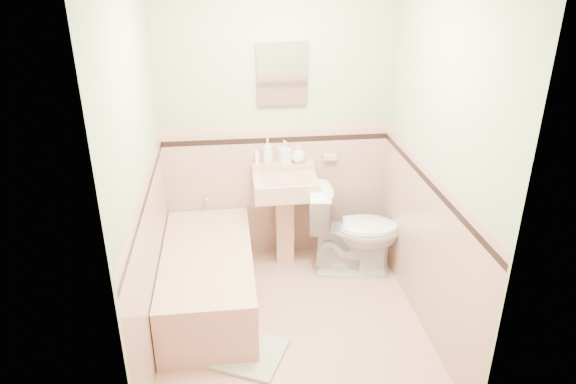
{
  "coord_description": "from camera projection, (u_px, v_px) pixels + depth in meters",
  "views": [
    {
      "loc": [
        -0.43,
        -3.27,
        2.62
      ],
      "look_at": [
        0.0,
        0.25,
        1.0
      ],
      "focal_mm": 32.96,
      "sensor_mm": 36.0,
      "label": 1
    }
  ],
  "objects": [
    {
      "name": "accent_front",
      "position": [
        320.0,
        280.0,
        2.64
      ],
      "size": [
        2.0,
        0.0,
        2.0
      ],
      "primitive_type": "plane",
      "rotation": [
        -1.57,
        0.0,
        0.0
      ],
      "color": "black",
      "rests_on": "ground"
    },
    {
      "name": "wainscot_front",
      "position": [
        318.0,
        361.0,
        2.85
      ],
      "size": [
        2.0,
        0.0,
        2.0
      ],
      "primitive_type": "plane",
      "rotation": [
        -1.57,
        0.0,
        0.0
      ],
      "color": "tan",
      "rests_on": "ground"
    },
    {
      "name": "bath_mat",
      "position": [
        236.0,
        351.0,
        3.78
      ],
      "size": [
        0.81,
        0.7,
        0.03
      ],
      "primitive_type": "cube",
      "rotation": [
        0.0,
        0.0,
        -0.44
      ],
      "color": "#95A388",
      "rests_on": "floor"
    },
    {
      "name": "wall_left",
      "position": [
        141.0,
        181.0,
        3.45
      ],
      "size": [
        0.0,
        2.5,
        2.5
      ],
      "primitive_type": "plane",
      "rotation": [
        1.57,
        0.0,
        1.57
      ],
      "color": "beige",
      "rests_on": "ground"
    },
    {
      "name": "wainscot_left",
      "position": [
        153.0,
        265.0,
        3.73
      ],
      "size": [
        0.0,
        2.2,
        2.2
      ],
      "primitive_type": "plane",
      "rotation": [
        1.57,
        0.0,
        1.57
      ],
      "color": "tan",
      "rests_on": "ground"
    },
    {
      "name": "tube",
      "position": [
        257.0,
        158.0,
        4.6
      ],
      "size": [
        0.05,
        0.05,
        0.12
      ],
      "primitive_type": "cylinder",
      "rotation": [
        0.0,
        0.0,
        -0.41
      ],
      "color": "white",
      "rests_on": "sink"
    },
    {
      "name": "wall_front",
      "position": [
        321.0,
        260.0,
        2.57
      ],
      "size": [
        2.5,
        0.0,
        2.5
      ],
      "primitive_type": "plane",
      "rotation": [
        -1.57,
        0.0,
        0.0
      ],
      "color": "beige",
      "rests_on": "ground"
    },
    {
      "name": "soap_bottle_right",
      "position": [
        298.0,
        154.0,
        4.63
      ],
      "size": [
        0.14,
        0.14,
        0.16
      ],
      "primitive_type": "imported",
      "rotation": [
        0.0,
        0.0,
        -0.16
      ],
      "color": "#B2B2B2",
      "rests_on": "sink"
    },
    {
      "name": "bucket",
      "position": [
        336.0,
        249.0,
        4.89
      ],
      "size": [
        0.26,
        0.26,
        0.22
      ],
      "primitive_type": null,
      "rotation": [
        0.0,
        0.0,
        0.22
      ],
      "color": "navy",
      "rests_on": "floor"
    },
    {
      "name": "wall_back",
      "position": [
        276.0,
        125.0,
        4.56
      ],
      "size": [
        2.5,
        0.0,
        2.5
      ],
      "primitive_type": "plane",
      "rotation": [
        1.57,
        0.0,
        0.0
      ],
      "color": "beige",
      "rests_on": "ground"
    },
    {
      "name": "wainscot_right",
      "position": [
        423.0,
        248.0,
        3.94
      ],
      "size": [
        0.0,
        2.2,
        2.2
      ],
      "primitive_type": "plane",
      "rotation": [
        1.57,
        0.0,
        -1.57
      ],
      "color": "tan",
      "rests_on": "ground"
    },
    {
      "name": "cap_right",
      "position": [
        432.0,
        171.0,
        3.68
      ],
      "size": [
        0.0,
        2.2,
        2.2
      ],
      "primitive_type": "plane",
      "rotation": [
        1.57,
        0.0,
        -1.57
      ],
      "color": "tan",
      "rests_on": "ground"
    },
    {
      "name": "wainscot_back",
      "position": [
        277.0,
        194.0,
        4.82
      ],
      "size": [
        2.0,
        0.0,
        2.0
      ],
      "primitive_type": "plane",
      "rotation": [
        1.57,
        0.0,
        0.0
      ],
      "color": "tan",
      "rests_on": "ground"
    },
    {
      "name": "shoe",
      "position": [
        242.0,
        347.0,
        3.75
      ],
      "size": [
        0.17,
        0.09,
        0.06
      ],
      "primitive_type": "cube",
      "rotation": [
        0.0,
        0.0,
        -0.09
      ],
      "color": "#BF1E59",
      "rests_on": "bath_mat"
    },
    {
      "name": "tub_faucet",
      "position": [
        207.0,
        196.0,
        4.7
      ],
      "size": [
        0.04,
        0.12,
        0.04
      ],
      "primitive_type": "cylinder",
      "rotation": [
        1.57,
        0.0,
        0.0
      ],
      "color": "silver",
      "rests_on": "wall_back"
    },
    {
      "name": "accent_back",
      "position": [
        277.0,
        140.0,
        4.59
      ],
      "size": [
        2.0,
        0.0,
        2.0
      ],
      "primitive_type": "plane",
      "rotation": [
        1.57,
        0.0,
        0.0
      ],
      "color": "black",
      "rests_on": "ground"
    },
    {
      "name": "accent_right",
      "position": [
        430.0,
        184.0,
        3.72
      ],
      "size": [
        0.0,
        2.2,
        2.2
      ],
      "primitive_type": "plane",
      "rotation": [
        1.57,
        0.0,
        -1.57
      ],
      "color": "black",
      "rests_on": "ground"
    },
    {
      "name": "soap_bottle_mid",
      "position": [
        285.0,
        152.0,
        4.6
      ],
      "size": [
        0.12,
        0.12,
        0.2
      ],
      "primitive_type": "imported",
      "rotation": [
        0.0,
        0.0,
        0.32
      ],
      "color": "#B2B2B2",
      "rests_on": "sink"
    },
    {
      "name": "soap_bottle_left",
      "position": [
        268.0,
        152.0,
        4.58
      ],
      "size": [
        0.1,
        0.1,
        0.23
      ],
      "primitive_type": "imported",
      "rotation": [
        0.0,
        0.0,
        -0.17
      ],
      "color": "#B2B2B2",
      "rests_on": "sink"
    },
    {
      "name": "cap_left",
      "position": [
        144.0,
        185.0,
        3.47
      ],
      "size": [
        0.0,
        2.2,
        2.2
      ],
      "primitive_type": "plane",
      "rotation": [
        1.57,
        0.0,
        1.57
      ],
      "color": "tan",
      "rests_on": "ground"
    },
    {
      "name": "bathtub",
      "position": [
        209.0,
        280.0,
        4.22
      ],
      "size": [
        0.7,
        1.5,
        0.45
      ],
      "primitive_type": "cube",
      "color": "tan",
      "rests_on": "floor"
    },
    {
      "name": "medicine_cabinet",
      "position": [
        282.0,
        73.0,
        4.35
      ],
      "size": [
        0.41,
        0.04,
        0.51
      ],
      "primitive_type": "cube",
      "color": "white",
      "rests_on": "wall_back"
    },
    {
      "name": "wall_right",
      "position": [
        435.0,
        167.0,
        3.67
      ],
      "size": [
        0.0,
        2.5,
        2.5
      ],
      "primitive_type": "plane",
      "rotation": [
        1.57,
        0.0,
        -1.57
      ],
      "color": "beige",
      "rests_on": "ground"
    },
    {
      "name": "sink",
      "position": [
        285.0,
        222.0,
        4.69
      ],
      "size": [
        0.55,
        0.48,
        0.86
      ],
      "primitive_type": null,
      "color": "tan",
      "rests_on": "floor"
    },
    {
      "name": "soap_dish",
      "position": [
        329.0,
        157.0,
        4.7
      ],
      "size": [
        0.12,
        0.07,
        0.04
      ],
      "primitive_type": "cube",
      "color": "tan",
      "rests_on": "wall_back"
    },
    {
      "name": "sink_faucet",
      "position": [
        283.0,
        161.0,
        4.6
      ],
      "size": [
        0.02,
        0.02,
        0.1
      ],
      "primitive_type": "cylinder",
      "color": "silver",
      "rests_on": "sink"
    },
    {
      "name": "cap_front",
      "position": [
        320.0,
        263.0,
        2.6
      ],
      "size": [
        2.0,
        0.0,
        2.0
      ],
      "primitive_type": "plane",
      "rotation": [
        -1.57,
        0.0,
        0.0
      ],
      "color": "tan",
      "rests_on": "ground"
    },
    {
      "name": "cap_back",
      "position": [
        276.0,
        129.0,
        4.55
      ],
      "size": [
        2.0,
        0.0,
        2.0
      ],
      "primitive_type": "plane",
      "rotation": [
        1.57,
        0.0,
        0.0
      ],
      "color": "tan",
      "rests_on": "ground"
    },
    {
      "name": "floor",
      "position": [
        292.0,
        323.0,
        4.08
      ],
      "size": [
        2.2,
        2.2,
        0.0
      ],
      "primitive_type": "plane",
      "color": "tan",
      "rests_on": "ground"
    },
    {
      "name": "toilet",
      "position": [
        354.0,
        230.0,
        4.61
      ],
      "size": [
        0.85,
        0.56,
        0.8
      ],
      "primitive_type": "imported",
      "rotation": [
        0.0,
        0.0,
        1.42
      ],
      "color": "white",
      "rests_on": "floor"
    },
    {
      "name": "accent_left",
      "position": [
        146.0,
        198.0,
        3.51
      ],
      "size": [
        0.0,
        2.2,
        2.2
      ],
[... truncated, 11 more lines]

